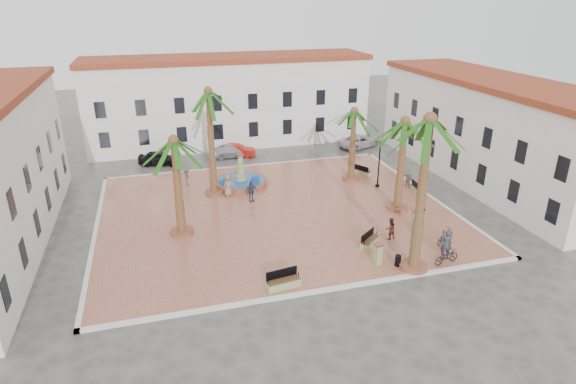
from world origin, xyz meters
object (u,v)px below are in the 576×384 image
(fountain, at_px, (241,181))
(bench_ne, at_px, (362,172))
(palm_nw, at_px, (209,102))
(lamppost_e, at_px, (380,156))
(palm_sw, at_px, (174,152))
(palm_ne, at_px, (354,120))
(palm_s, at_px, (428,136))
(pedestrian_fountain_b, at_px, (251,191))
(pedestrian_north, at_px, (187,176))
(car_silver, at_px, (232,151))
(bench_s, at_px, (283,283))
(bicycle_a, at_px, (446,257))
(bollard_n, at_px, (240,162))
(pedestrian_east, at_px, (408,178))
(litter_bin, at_px, (398,261))
(bollard_e, at_px, (415,219))
(palm_e, at_px, (404,132))
(lamppost_s, at_px, (420,224))
(car_white, at_px, (360,141))
(cyclist_b, at_px, (390,228))
(car_red, at_px, (237,150))
(bench_se, at_px, (370,242))
(bicycle_b, at_px, (445,236))
(pedestrian_fountain_a, at_px, (228,186))
(cyclist_a, at_px, (446,244))
(bench_e, at_px, (418,189))

(fountain, bearing_deg, bench_ne, -2.45)
(palm_nw, distance_m, lamppost_e, 14.77)
(palm_sw, relative_size, palm_ne, 1.07)
(palm_s, distance_m, pedestrian_fountain_b, 16.40)
(palm_ne, height_order, pedestrian_north, palm_ne)
(palm_s, distance_m, car_silver, 26.91)
(bench_s, distance_m, bicycle_a, 10.33)
(bollard_n, bearing_deg, pedestrian_north, -152.01)
(fountain, bearing_deg, pedestrian_east, -17.64)
(pedestrian_east, bearing_deg, litter_bin, -50.06)
(bollard_e, xyz_separation_m, bicycle_a, (-0.50, -4.70, -0.31))
(palm_e, distance_m, bollard_e, 6.40)
(lamppost_s, height_order, pedestrian_fountain_b, lamppost_s)
(palm_e, bearing_deg, bollard_n, 128.95)
(palm_sw, relative_size, car_white, 1.43)
(palm_ne, xyz_separation_m, cyclist_b, (-1.89, -11.21, -4.70))
(fountain, distance_m, palm_ne, 11.08)
(palm_sw, distance_m, car_silver, 18.30)
(lamppost_s, height_order, pedestrian_north, lamppost_s)
(car_red, bearing_deg, bollard_n, -167.39)
(bench_se, relative_size, car_white, 0.36)
(palm_nw, distance_m, bicycle_b, 20.01)
(bench_s, relative_size, car_red, 0.55)
(fountain, height_order, litter_bin, fountain)
(palm_sw, bearing_deg, pedestrian_fountain_a, 53.70)
(cyclist_a, distance_m, pedestrian_north, 22.40)
(lamppost_e, bearing_deg, bench_e, -38.93)
(palm_e, relative_size, lamppost_e, 1.77)
(cyclist_a, bearing_deg, lamppost_s, 36.35)
(car_silver, bearing_deg, bollard_e, -156.87)
(palm_sw, bearing_deg, bollard_e, -13.82)
(bollard_e, height_order, pedestrian_fountain_b, pedestrian_fountain_b)
(bicycle_a, bearing_deg, bollard_e, -17.54)
(palm_ne, height_order, car_silver, palm_ne)
(bollard_e, distance_m, cyclist_b, 2.48)
(bench_e, bearing_deg, bench_s, 132.10)
(bench_ne, bearing_deg, car_red, 18.31)
(fountain, distance_m, bench_ne, 11.22)
(pedestrian_north, distance_m, car_silver, 8.78)
(lamppost_e, distance_m, bollard_n, 13.17)
(bench_s, relative_size, bench_se, 1.18)
(palm_s, relative_size, lamppost_e, 2.33)
(bollard_e, distance_m, car_red, 22.14)
(lamppost_e, xyz_separation_m, bicycle_a, (-1.59, -12.89, -2.32))
(lamppost_s, height_order, car_white, lamppost_s)
(pedestrian_fountain_a, bearing_deg, pedestrian_north, 101.97)
(palm_ne, relative_size, bench_se, 3.74)
(pedestrian_fountain_b, height_order, pedestrian_east, pedestrian_fountain_b)
(cyclist_a, distance_m, pedestrian_fountain_a, 17.82)
(fountain, bearing_deg, bicycle_a, -59.65)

